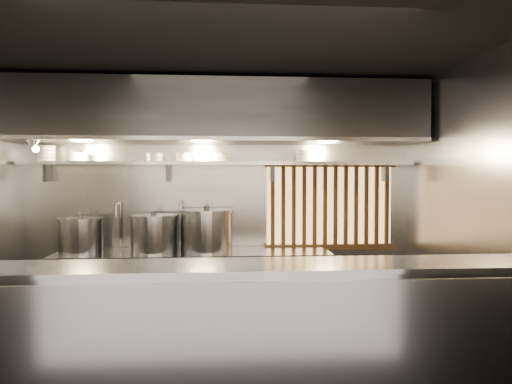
{
  "coord_description": "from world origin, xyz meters",
  "views": [
    {
      "loc": [
        -0.05,
        -4.39,
        1.75
      ],
      "look_at": [
        0.34,
        0.55,
        1.58
      ],
      "focal_mm": 35.0,
      "sensor_mm": 36.0,
      "label": 1
    }
  ],
  "objects": [
    {
      "name": "stock_pot_left",
      "position": [
        -1.52,
        1.13,
        1.09
      ],
      "size": [
        0.5,
        0.5,
        0.42
      ],
      "rotation": [
        0.0,
        0.0,
        -0.01
      ],
      "color": "#9B9BA0",
      "rests_on": "cooking_bench"
    },
    {
      "name": "faucet_left",
      "position": [
        -1.15,
        1.37,
        1.31
      ],
      "size": [
        0.04,
        0.3,
        0.5
      ],
      "color": "silver",
      "rests_on": "wall_back"
    },
    {
      "name": "bowl_stack_1",
      "position": [
        -1.58,
        1.32,
        1.95
      ],
      "size": [
        0.24,
        0.24,
        0.09
      ],
      "color": "white",
      "rests_on": "bowl_shelf"
    },
    {
      "name": "pendant_bulb",
      "position": [
        -0.1,
        1.2,
        1.96
      ],
      "size": [
        0.09,
        0.09,
        0.19
      ],
      "color": "#2D2D30",
      "rests_on": "exhaust_hood"
    },
    {
      "name": "wood_screen",
      "position": [
        1.3,
        1.45,
        1.38
      ],
      "size": [
        1.56,
        0.09,
        1.04
      ],
      "color": "#EBB969",
      "rests_on": "wall_back"
    },
    {
      "name": "stock_pot_mid",
      "position": [
        -0.16,
        1.16,
        1.13
      ],
      "size": [
        0.72,
        0.72,
        0.5
      ],
      "rotation": [
        0.0,
        0.0,
        0.21
      ],
      "color": "#9B9BA0",
      "rests_on": "cooking_bench"
    },
    {
      "name": "bowl_stack_2",
      "position": [
        -0.74,
        1.32,
        1.95
      ],
      "size": [
        0.2,
        0.2,
        0.09
      ],
      "color": "white",
      "rests_on": "bowl_shelf"
    },
    {
      "name": "bowl_stack_3",
      "position": [
        -0.42,
        1.32,
        1.95
      ],
      "size": [
        0.21,
        0.21,
        0.09
      ],
      "color": "white",
      "rests_on": "bowl_shelf"
    },
    {
      "name": "bowl_stack_4",
      "position": [
        0.01,
        1.32,
        1.95
      ],
      "size": [
        0.23,
        0.23,
        0.09
      ],
      "color": "white",
      "rests_on": "bowl_shelf"
    },
    {
      "name": "ceiling",
      "position": [
        0.0,
        0.0,
        2.8
      ],
      "size": [
        4.5,
        4.5,
        0.0
      ],
      "primitive_type": "plane",
      "rotation": [
        3.14,
        0.0,
        0.0
      ],
      "color": "black",
      "rests_on": "wall_back"
    },
    {
      "name": "floor",
      "position": [
        0.0,
        0.0,
        0.0
      ],
      "size": [
        4.5,
        4.5,
        0.0
      ],
      "primitive_type": "plane",
      "color": "black",
      "rests_on": "ground"
    },
    {
      "name": "cooking_bench",
      "position": [
        -0.3,
        1.13,
        0.45
      ],
      "size": [
        3.0,
        0.7,
        0.9
      ],
      "primitive_type": "cube",
      "color": "#9B9BA0",
      "rests_on": "floor"
    },
    {
      "name": "stock_pot_right",
      "position": [
        -0.73,
        1.12,
        1.11
      ],
      "size": [
        0.66,
        0.66,
        0.45
      ],
      "rotation": [
        0.0,
        0.0,
        -0.32
      ],
      "color": "#9B9BA0",
      "rests_on": "cooking_bench"
    },
    {
      "name": "bowl_shelf",
      "position": [
        0.0,
        1.32,
        1.88
      ],
      "size": [
        4.4,
        0.34,
        0.04
      ],
      "primitive_type": "cube",
      "color": "#9B9BA0",
      "rests_on": "wall_back"
    },
    {
      "name": "bowl_stack_5",
      "position": [
        0.97,
        1.32,
        1.97
      ],
      "size": [
        0.21,
        0.21,
        0.13
      ],
      "color": "white",
      "rests_on": "bowl_shelf"
    },
    {
      "name": "exhaust_hood",
      "position": [
        0.0,
        1.1,
        2.42
      ],
      "size": [
        4.4,
        0.81,
        0.65
      ],
      "color": "#2D2D30",
      "rests_on": "ceiling"
    },
    {
      "name": "faucet_right",
      "position": [
        -0.45,
        1.37,
        1.31
      ],
      "size": [
        0.04,
        0.3,
        0.5
      ],
      "color": "silver",
      "rests_on": "wall_back"
    },
    {
      "name": "wall_back",
      "position": [
        0.0,
        1.5,
        1.4
      ],
      "size": [
        4.5,
        0.0,
        4.5
      ],
      "primitive_type": "plane",
      "rotation": [
        1.57,
        0.0,
        0.0
      ],
      "color": "gray",
      "rests_on": "floor"
    },
    {
      "name": "serving_counter",
      "position": [
        0.0,
        -0.96,
        0.57
      ],
      "size": [
        4.5,
        0.56,
        1.13
      ],
      "color": "#9B9BA0",
      "rests_on": "floor"
    },
    {
      "name": "wall_right",
      "position": [
        2.25,
        0.0,
        1.4
      ],
      "size": [
        0.0,
        3.0,
        3.0
      ],
      "primitive_type": "plane",
      "rotation": [
        1.57,
        0.0,
        -1.57
      ],
      "color": "gray",
      "rests_on": "floor"
    },
    {
      "name": "heat_lamp",
      "position": [
        -1.9,
        0.85,
        2.07
      ],
      "size": [
        0.25,
        0.35,
        0.2
      ],
      "color": "#9B9BA0",
      "rests_on": "exhaust_hood"
    },
    {
      "name": "bowl_stack_0",
      "position": [
        -1.93,
        1.32,
        1.98
      ],
      "size": [
        0.21,
        0.21,
        0.17
      ],
      "color": "white",
      "rests_on": "bowl_shelf"
    }
  ]
}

